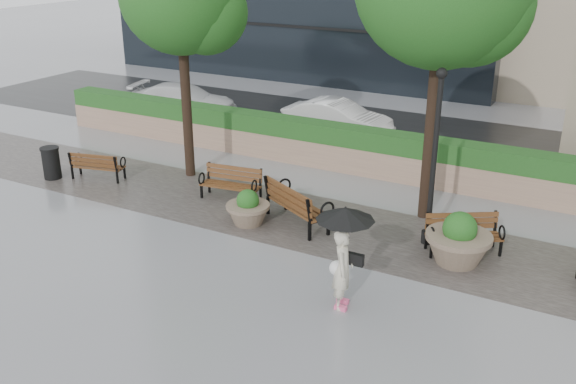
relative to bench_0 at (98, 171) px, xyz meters
The scene contains 15 objects.
ground 7.70m from the bench_0, 20.83° to the right, with size 100.00×100.00×0.00m, color gray.
cobble_strip 7.20m from the bench_0, ahead, with size 28.00×3.20×0.01m, color #383330.
hedge_wall 8.37m from the bench_0, 30.68° to the left, with size 24.00×0.80×1.35m.
asphalt_street 10.96m from the bench_0, 48.98° to the left, with size 40.00×7.00×0.00m, color black.
bench_0 is the anchor object (origin of this frame).
bench_1 4.30m from the bench_0, ahead, with size 1.70×0.86×0.87m.
bench_2 6.59m from the bench_0, ahead, with size 2.07×1.59×1.04m.
bench_3 10.57m from the bench_0, ahead, with size 1.73×1.42×0.88m.
planter_left 5.55m from the bench_0, ahead, with size 1.08×1.08×0.90m.
planter_right 10.58m from the bench_0, ahead, with size 1.42×1.42×1.19m.
trash_bin 1.38m from the bench_0, 153.88° to the right, with size 0.54×0.54×0.90m, color black.
lamppost 9.86m from the bench_0, ahead, with size 0.28×0.28×4.07m.
car_left 7.38m from the bench_0, 107.23° to the left, with size 1.72×4.23×1.23m, color white.
car_right 8.47m from the bench_0, 59.28° to the left, with size 1.36×3.89×1.28m, color white.
pedestrian 9.61m from the bench_0, 17.77° to the right, with size 1.11×1.11×2.03m.
Camera 1 is at (6.11, -10.05, 6.63)m, focal length 40.00 mm.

